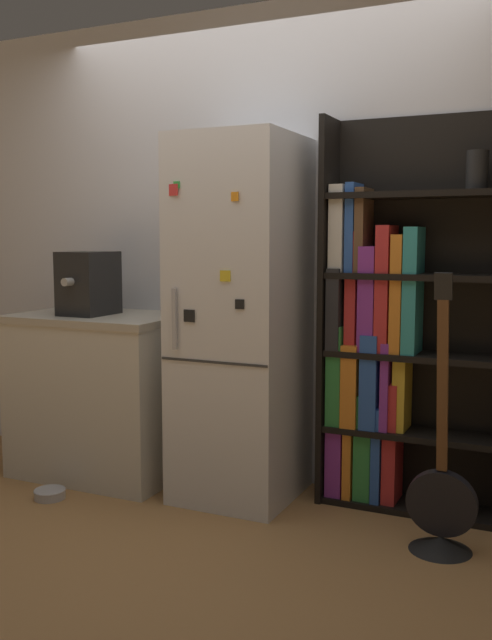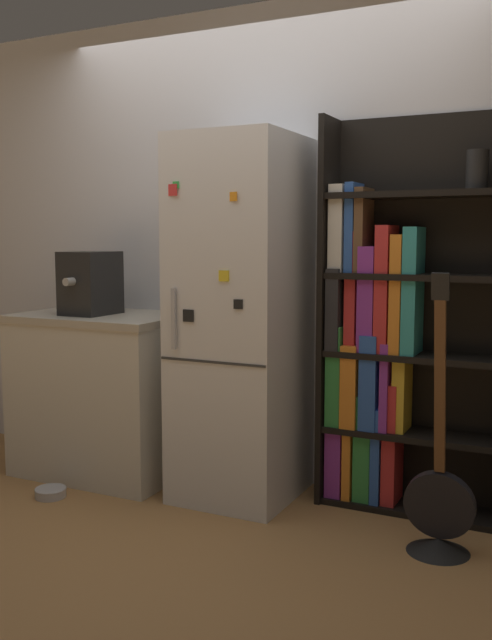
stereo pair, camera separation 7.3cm
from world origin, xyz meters
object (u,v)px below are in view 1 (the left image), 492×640
(espresso_machine, at_px, (89,283))
(pet_bowl, at_px, (50,493))
(bookshelf, at_px, (396,339))
(refrigerator, at_px, (241,320))
(guitar, at_px, (441,512))

(espresso_machine, bearing_deg, pet_bowl, -84.42)
(bookshelf, distance_m, pet_bowl, 1.96)
(refrigerator, height_order, bookshelf, bookshelf)
(bookshelf, distance_m, espresso_machine, 1.72)
(bookshelf, distance_m, guitar, 0.88)
(guitar, bearing_deg, pet_bowl, -173.55)
(espresso_machine, relative_size, guitar, 0.30)
(bookshelf, bearing_deg, refrigerator, -165.60)
(espresso_machine, distance_m, guitar, 2.21)
(refrigerator, bearing_deg, pet_bowl, -151.11)
(refrigerator, bearing_deg, espresso_machine, -176.40)
(pet_bowl, bearing_deg, guitar, 6.45)
(refrigerator, height_order, pet_bowl, refrigerator)
(refrigerator, height_order, guitar, refrigerator)
(espresso_machine, bearing_deg, bookshelf, 8.59)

